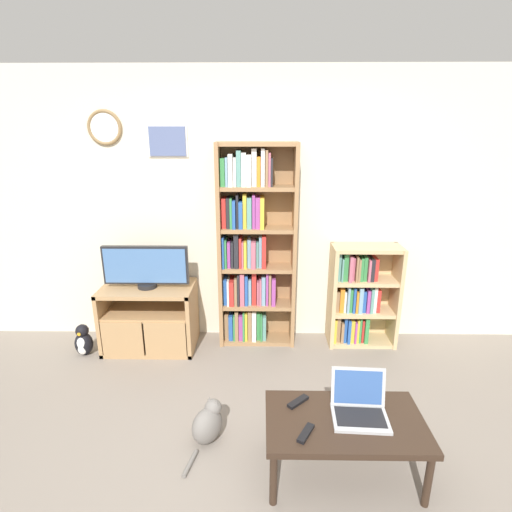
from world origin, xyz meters
The scene contains 12 objects.
ground_plane centered at (0.00, 0.00, 0.00)m, with size 18.00×18.00×0.00m, color gray.
wall_back centered at (-0.01, 1.88, 1.31)m, with size 5.72×0.09×2.60m.
tv_stand centered at (-1.02, 1.55, 0.32)m, with size 0.87×0.51×0.63m.
television centered at (-1.01, 1.55, 0.84)m, with size 0.79×0.18×0.40m.
bookshelf_tall centered at (-0.03, 1.71, 0.96)m, with size 0.73×0.27×1.95m.
bookshelf_short centered at (1.01, 1.69, 0.49)m, with size 0.65×0.31×1.01m.
coffee_table centered at (0.57, 0.07, 0.35)m, with size 0.95×0.54×0.39m.
laptop centered at (0.66, 0.11, 0.46)m, with size 0.34×0.30×0.26m.
remote_near_laptop centered at (0.30, 0.21, 0.40)m, with size 0.15×0.14×0.02m.
remote_far_from_laptop centered at (0.32, -0.06, 0.40)m, with size 0.12×0.16×0.02m.
cat centered at (-0.30, 0.32, 0.14)m, with size 0.28×0.47×0.30m.
penguin_figurine centered at (-1.62, 1.39, 0.14)m, with size 0.17×0.15×0.31m.
Camera 1 is at (0.06, -1.92, 2.05)m, focal length 28.00 mm.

